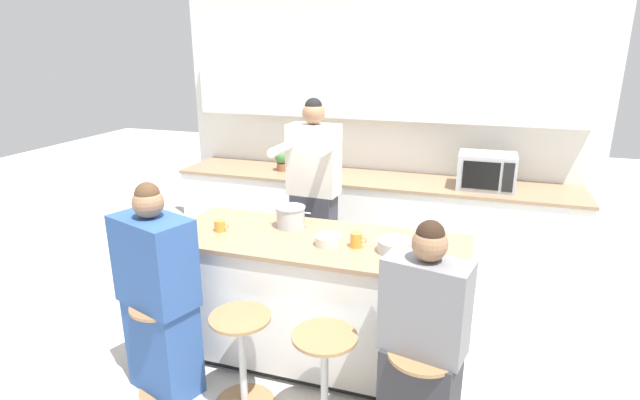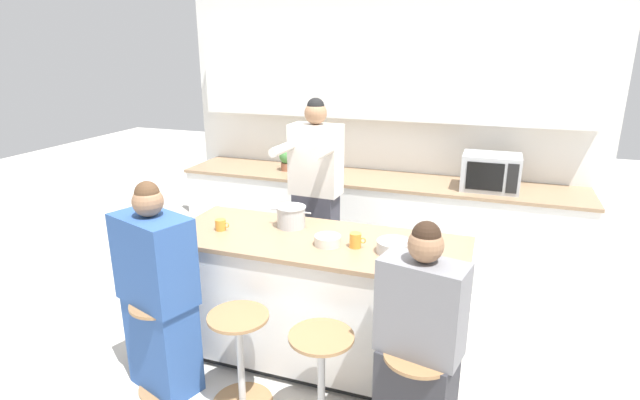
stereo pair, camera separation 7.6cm
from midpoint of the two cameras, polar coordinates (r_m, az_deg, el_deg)
The scene contains 19 objects.
ground_plane at distance 3.79m, azimuth -0.99°, elevation -17.40°, with size 16.00×16.00×0.00m, color beige.
wall_back at distance 5.07m, azimuth 6.41°, elevation 10.32°, with size 4.18×0.22×2.70m.
back_counter at distance 5.01m, azimuth 5.22°, elevation -2.50°, with size 3.88×0.68×0.92m.
kitchen_island at distance 3.55m, azimuth -1.03°, elevation -11.26°, with size 2.01×0.78×0.92m.
bar_stool_leftmost at distance 3.45m, azimuth -17.99°, elevation -15.43°, with size 0.38×0.38×0.63m.
bar_stool_center_left at distance 3.22m, azimuth -9.58°, elevation -17.39°, with size 0.38×0.38×0.63m.
bar_stool_center_right at distance 3.02m, azimuth -0.25°, elevation -19.79°, with size 0.38×0.38×0.63m.
bar_stool_rightmost at distance 2.93m, azimuth 10.51°, elevation -21.47°, with size 0.38×0.38×0.63m.
person_cooking at distance 4.09m, azimuth -1.27°, elevation -0.93°, with size 0.43×0.55×1.77m.
person_wrapped_blanket at distance 3.32m, azimuth -18.61°, elevation -10.59°, with size 0.56×0.43×1.40m.
person_seated_near at distance 2.79m, azimuth 10.77°, elevation -16.81°, with size 0.47×0.34×1.35m.
cooking_pot at distance 3.54m, azimuth -4.00°, elevation -1.93°, with size 0.30×0.21×0.15m.
fruit_bowl at distance 3.24m, azimuth 0.29°, elevation -4.64°, with size 0.17×0.17×0.06m.
mixing_bowl_steel at distance 3.17m, azimuth 7.88°, elevation -5.23°, with size 0.22×0.22×0.08m.
coffee_cup_near at distance 3.21m, azimuth 3.49°, elevation -4.57°, with size 0.11×0.08×0.10m.
coffee_cup_far at distance 3.55m, azimuth -11.97°, elevation -2.88°, with size 0.11×0.07×0.08m.
juice_carton at distance 2.91m, azimuth 12.26°, elevation -6.66°, with size 0.08×0.08×0.18m.
microwave at distance 4.68m, azimuth 18.05°, elevation 3.15°, with size 0.49×0.36×0.32m.
potted_plant at distance 5.12m, azimuth -4.67°, elevation 4.74°, with size 0.17×0.17×0.23m.
Camera 1 is at (0.99, -2.95, 2.17)m, focal length 28.00 mm.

